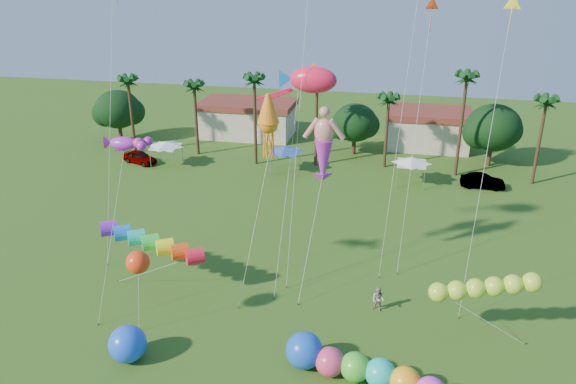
% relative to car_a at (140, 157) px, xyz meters
% --- Properties ---
extents(tree_line, '(69.46, 8.91, 11.00)m').
position_rel_car_a_xyz_m(tree_line, '(27.17, 7.70, 3.52)').
color(tree_line, '#3A2819').
rests_on(tree_line, ground).
extents(buildings_row, '(35.00, 7.00, 4.00)m').
position_rel_car_a_xyz_m(buildings_row, '(20.51, 13.71, 1.24)').
color(buildings_row, beige).
rests_on(buildings_row, ground).
extents(tent_row, '(31.00, 4.00, 0.60)m').
position_rel_car_a_xyz_m(tent_row, '(17.60, 0.04, 1.99)').
color(tent_row, white).
rests_on(tent_row, ground).
extents(car_a, '(4.78, 3.22, 1.51)m').
position_rel_car_a_xyz_m(car_a, '(0.00, 0.00, 0.00)').
color(car_a, '#4C4C54').
rests_on(car_a, ground).
extents(car_b, '(4.57, 1.68, 1.50)m').
position_rel_car_a_xyz_m(car_b, '(39.13, 0.23, -0.01)').
color(car_b, '#4C4C54').
rests_on(car_b, ground).
extents(spectator_b, '(1.09, 1.00, 1.81)m').
position_rel_car_a_xyz_m(spectator_b, '(29.63, -24.84, 0.15)').
color(spectator_b, '#A7968B').
rests_on(spectator_b, ground).
extents(caterpillar_inflatable, '(10.86, 4.67, 2.24)m').
position_rel_car_a_xyz_m(caterpillar_inflatable, '(29.52, -32.37, 0.18)').
color(caterpillar_inflatable, '#E13B6A').
rests_on(caterpillar_inflatable, ground).
extents(blue_ball, '(2.29, 2.29, 2.29)m').
position_rel_car_a_xyz_m(blue_ball, '(15.16, -33.13, 0.39)').
color(blue_ball, blue).
rests_on(blue_ball, ground).
extents(rainbow_tube, '(8.64, 4.33, 3.79)m').
position_rel_car_a_xyz_m(rainbow_tube, '(14.63, -25.63, 2.45)').
color(rainbow_tube, red).
rests_on(rainbow_tube, ground).
extents(green_worm, '(9.12, 2.12, 4.10)m').
position_rel_car_a_xyz_m(green_worm, '(33.35, -27.02, 2.60)').
color(green_worm, '#B2EB34').
rests_on(green_worm, ground).
extents(orange_ball_kite, '(1.64, 1.64, 5.93)m').
position_rel_car_a_xyz_m(orange_ball_kite, '(14.94, -30.35, 4.43)').
color(orange_ball_kite, '#FF3E14').
rests_on(orange_ball_kite, ground).
extents(merman_kite, '(2.55, 5.57, 12.76)m').
position_rel_car_a_xyz_m(merman_kite, '(25.01, -20.81, 9.38)').
color(merman_kite, tan).
rests_on(merman_kite, ground).
extents(fish_kite, '(5.28, 7.33, 15.72)m').
position_rel_car_a_xyz_m(fish_kite, '(23.90, -19.03, 13.90)').
color(fish_kite, '#FF1C43').
rests_on(fish_kite, ground).
extents(squid_kite, '(2.23, 5.74, 14.27)m').
position_rel_car_a_xyz_m(squid_kite, '(21.29, -21.89, 11.33)').
color(squid_kite, orange).
rests_on(squid_kite, ground).
extents(lobster_kite, '(3.57, 5.18, 12.20)m').
position_rel_car_a_xyz_m(lobster_kite, '(12.82, -26.59, 10.82)').
color(lobster_kite, '#B327C5').
rests_on(lobster_kite, ground).
extents(delta_kite_red, '(1.55, 5.11, 20.11)m').
position_rel_car_a_xyz_m(delta_kite_red, '(31.71, -14.96, 18.39)').
color(delta_kite_red, red).
rests_on(delta_kite_red, ground).
extents(delta_kite_yellow, '(1.71, 3.80, 20.66)m').
position_rel_car_a_xyz_m(delta_kite_yellow, '(36.13, -21.21, 18.90)').
color(delta_kite_yellow, '#FFFC1A').
rests_on(delta_kite_yellow, ground).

